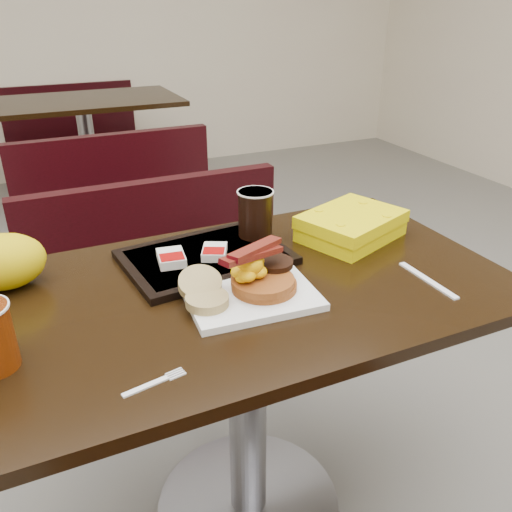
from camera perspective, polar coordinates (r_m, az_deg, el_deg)
name	(u,v)px	position (r m, az deg, el deg)	size (l,w,h in m)	color
floor	(249,508)	(1.71, -0.81, -25.53)	(6.00, 7.00, 0.01)	gray
table_near	(248,409)	(1.43, -0.90, -16.22)	(1.20, 0.70, 0.75)	black
bench_near_n	(172,291)	(1.98, -9.10, -3.76)	(1.00, 0.46, 0.72)	black
table_far	(90,157)	(3.72, -17.50, 10.11)	(1.20, 0.70, 0.75)	black
bench_far_s	(110,192)	(3.06, -15.47, 6.68)	(1.00, 0.46, 0.72)	black
bench_far_n	(76,136)	(4.40, -18.88, 12.11)	(1.00, 0.46, 0.72)	black
platter	(250,295)	(1.15, -0.62, -4.20)	(0.28, 0.21, 0.02)	white
pancake_stack	(264,283)	(1.15, 0.88, -2.88)	(0.14, 0.14, 0.03)	brown
sausage_patty	(275,263)	(1.19, 2.05, -0.77)	(0.08, 0.08, 0.01)	black
scrambled_eggs	(250,267)	(1.13, -0.63, -1.19)	(0.10, 0.09, 0.05)	#E1CA04
bacon_strips	(252,254)	(1.11, -0.42, 0.25)	(0.17, 0.07, 0.01)	#42040B
muffin_bottom	(207,300)	(1.10, -5.29, -4.80)	(0.09, 0.09, 0.02)	tan
muffin_top	(200,284)	(1.14, -6.05, -2.99)	(0.09, 0.09, 0.02)	tan
fork	(145,387)	(0.93, -11.86, -13.63)	(0.11, 0.02, 0.00)	white
knife	(428,280)	(1.28, 18.03, -2.48)	(0.19, 0.02, 0.00)	white
condiment_syrup	(240,275)	(1.23, -1.78, -2.08)	(0.04, 0.03, 0.01)	#C54A08
condiment_ketchup	(227,263)	(1.29, -3.20, -0.72)	(0.04, 0.03, 0.01)	#8C0504
tray	(206,257)	(1.31, -5.44, -0.11)	(0.39, 0.28, 0.02)	black
hashbrown_sleeve_left	(171,258)	(1.27, -9.13, -0.22)	(0.06, 0.08, 0.02)	silver
hashbrown_sleeve_right	(214,252)	(1.29, -4.50, 0.44)	(0.06, 0.08, 0.02)	silver
coffee_cup_far	(255,214)	(1.38, -0.06, 4.60)	(0.09, 0.09, 0.12)	black
clamshell	(351,226)	(1.45, 10.23, 3.25)	(0.26, 0.20, 0.07)	yellow
paper_bag	(3,262)	(1.29, -25.61, -0.56)	(0.18, 0.13, 0.13)	#E2BF07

